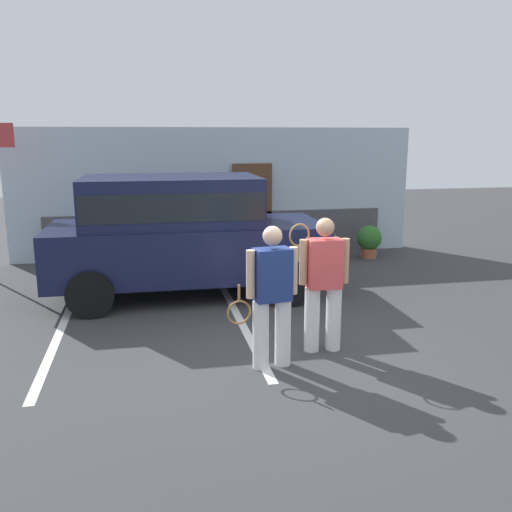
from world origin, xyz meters
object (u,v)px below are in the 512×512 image
(tennis_player_woman, at_px, (323,282))
(potted_plant_by_porch, at_px, (325,244))
(tennis_player_man, at_px, (272,296))
(parked_suv, at_px, (181,230))
(potted_plant_secondary, at_px, (369,240))

(tennis_player_woman, xyz_separation_m, potted_plant_by_porch, (1.66, 4.85, -0.51))
(tennis_player_man, xyz_separation_m, tennis_player_woman, (0.76, 0.37, 0.02))
(parked_suv, xyz_separation_m, potted_plant_by_porch, (3.25, 1.96, -0.75))
(tennis_player_man, relative_size, potted_plant_by_porch, 2.41)
(tennis_player_woman, height_order, potted_plant_by_porch, tennis_player_woman)
(tennis_player_man, distance_m, potted_plant_secondary, 6.45)
(potted_plant_by_porch, relative_size, potted_plant_secondary, 0.96)
(tennis_player_man, relative_size, tennis_player_woman, 0.99)
(potted_plant_by_porch, bearing_deg, tennis_player_man, -114.84)
(parked_suv, distance_m, tennis_player_woman, 3.31)
(parked_suv, distance_m, tennis_player_man, 3.38)
(parked_suv, height_order, tennis_player_man, parked_suv)
(tennis_player_man, bearing_deg, potted_plant_secondary, -131.14)
(tennis_player_woman, bearing_deg, potted_plant_by_porch, -105.84)
(potted_plant_by_porch, bearing_deg, potted_plant_secondary, 9.16)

